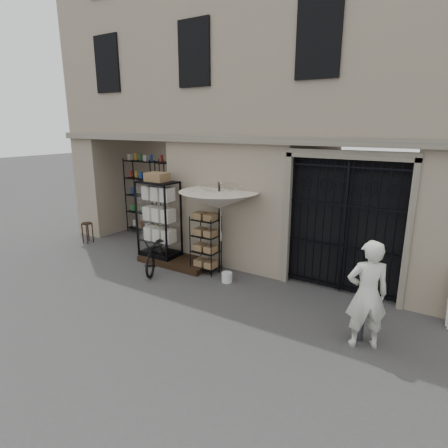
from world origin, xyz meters
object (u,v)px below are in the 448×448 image
Objects in this scene: shopkeeper at (362,345)px; market_umbrella at (219,195)px; display_cabinet at (159,223)px; white_bucket at (227,277)px; steel_bollard at (360,315)px; bicycle at (158,269)px; wooden_stool at (88,232)px; wire_rack at (206,245)px.

market_umbrella is at bearing -50.01° from shopkeeper.
market_umbrella reaches higher than display_cabinet.
steel_bollard is (3.19, -0.84, 0.34)m from white_bucket.
bicycle is 0.96× the size of shopkeeper.
bicycle is 2.77× the size of wooden_stool.
white_bucket reaches higher than shopkeeper.
white_bucket is (0.47, -0.39, -1.84)m from market_umbrella.
bicycle is (-1.15, -0.50, -0.70)m from wire_rack.
display_cabinet is at bearing -159.97° from wire_rack.
display_cabinet is 0.80× the size of market_umbrella.
bicycle is at bearing -62.16° from display_cabinet.
shopkeeper is at bearing -16.71° from white_bucket.
shopkeeper is at bearing -55.95° from steel_bollard.
market_umbrella is 4.46m from shopkeeper.
wooden_stool is (-2.98, -0.02, -0.72)m from display_cabinet.
bicycle reaches higher than wooden_stool.
wire_rack is 1.30m from market_umbrella.
wire_rack is at bearing -2.48° from bicycle.
bicycle is (-1.93, -0.24, -0.12)m from white_bucket.
wire_rack is 0.78× the size of shopkeeper.
bicycle is 3.40m from wooden_stool.
wooden_stool is at bearing 145.65° from bicycle.
shopkeeper is (0.10, -0.15, -0.46)m from steel_bollard.
white_bucket is at bearing -14.64° from display_cabinet.
market_umbrella is at bearing 161.43° from steel_bollard.
steel_bollard is at bearing -85.79° from shopkeeper.
bicycle is (-1.46, -0.64, -1.96)m from market_umbrella.
market_umbrella is 1.47× the size of shopkeeper.
steel_bollard reaches higher than wooden_stool.
wooden_stool is at bearing 177.41° from white_bucket.
wire_rack is 0.81× the size of bicycle.
display_cabinet is at bearing 99.83° from bicycle.
steel_bollard is at bearing -14.69° from white_bucket.
shopkeeper is (4.08, -1.25, -0.70)m from wire_rack.
white_bucket is (2.30, -0.26, -0.94)m from display_cabinet.
wire_rack is 5.83× the size of white_bucket.
display_cabinet is 2.50m from white_bucket.
display_cabinet is 8.85× the size of white_bucket.
wire_rack is at bearing 161.62° from white_bucket.
wooden_stool is at bearing 172.77° from steel_bollard.
wooden_stool reaches higher than white_bucket.
bicycle reaches higher than shopkeeper.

